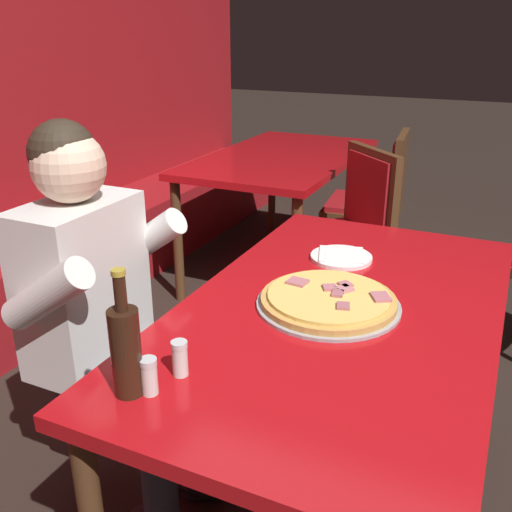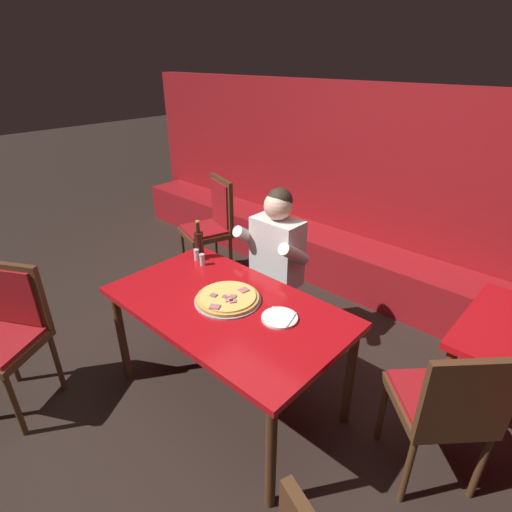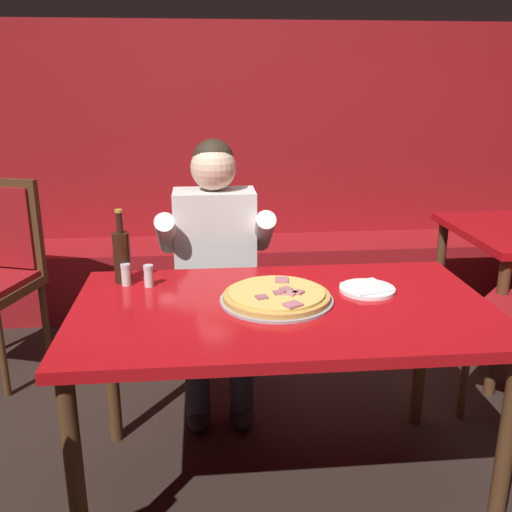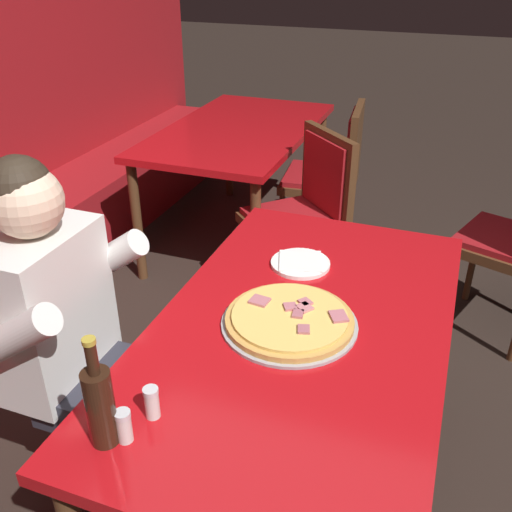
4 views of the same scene
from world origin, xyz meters
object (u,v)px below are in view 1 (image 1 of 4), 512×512
object	(u,v)px
shaker_parmesan	(149,378)
beer_bottle	(126,348)
shaker_oregano	(180,360)
plate_white_paper	(341,257)
background_dining_table	(282,167)
main_dining_table	(340,330)
dining_chair_by_booth	(376,197)
diner_seated_blue_shirt	(108,312)
dining_chair_near_right	(347,226)
pizza	(329,300)

from	to	relation	value
shaker_parmesan	beer_bottle	bearing A→B (deg)	111.06
shaker_oregano	plate_white_paper	bearing A→B (deg)	-8.87
plate_white_paper	background_dining_table	xyz separation A→B (m)	(1.49, 0.83, -0.09)
main_dining_table	shaker_parmesan	distance (m)	0.64
dining_chair_by_booth	shaker_parmesan	bearing A→B (deg)	-177.99
shaker_oregano	shaker_parmesan	bearing A→B (deg)	166.08
main_dining_table	beer_bottle	world-z (taller)	beer_bottle
shaker_oregano	background_dining_table	bearing A→B (deg)	16.88
diner_seated_blue_shirt	background_dining_table	size ratio (longest dim) A/B	0.87
dining_chair_by_booth	background_dining_table	distance (m)	0.61
plate_white_paper	beer_bottle	xyz separation A→B (m)	(-0.93, 0.19, 0.10)
dining_chair_near_right	background_dining_table	distance (m)	0.85
plate_white_paper	shaker_parmesan	bearing A→B (deg)	170.63
shaker_oregano	background_dining_table	xyz separation A→B (m)	(2.32, 0.70, -0.12)
main_dining_table	dining_chair_by_booth	xyz separation A→B (m)	(1.85, 0.34, -0.13)
plate_white_paper	shaker_oregano	world-z (taller)	shaker_oregano
main_dining_table	diner_seated_blue_shirt	distance (m)	0.70
beer_bottle	shaker_oregano	bearing A→B (deg)	-31.54
pizza	diner_seated_blue_shirt	xyz separation A→B (m)	(-0.20, 0.63, -0.08)
beer_bottle	background_dining_table	bearing A→B (deg)	14.77
main_dining_table	dining_chair_near_right	size ratio (longest dim) A/B	1.56
beer_bottle	main_dining_table	bearing A→B (deg)	-26.47
shaker_parmesan	dining_chair_by_booth	bearing A→B (deg)	2.01
main_dining_table	background_dining_table	bearing A→B (deg)	27.09
plate_white_paper	dining_chair_by_booth	size ratio (longest dim) A/B	0.22
pizza	shaker_oregano	xyz separation A→B (m)	(-0.47, 0.20, 0.02)
diner_seated_blue_shirt	dining_chair_by_booth	distance (m)	2.10
pizza	background_dining_table	world-z (taller)	pizza
background_dining_table	shaker_oregano	bearing A→B (deg)	-163.12
beer_bottle	dining_chair_near_right	world-z (taller)	beer_bottle
pizza	shaker_parmesan	distance (m)	0.60
diner_seated_blue_shirt	dining_chair_by_booth	bearing A→B (deg)	-8.78
plate_white_paper	shaker_oregano	distance (m)	0.84
pizza	shaker_parmesan	size ratio (longest dim) A/B	4.77
dining_chair_near_right	dining_chair_by_booth	distance (m)	0.62
main_dining_table	pizza	distance (m)	0.10
main_dining_table	shaker_parmesan	size ratio (longest dim) A/B	17.31
shaker_oregano	dining_chair_by_booth	bearing A→B (deg)	2.63
main_dining_table	dining_chair_by_booth	world-z (taller)	dining_chair_by_booth
main_dining_table	diner_seated_blue_shirt	size ratio (longest dim) A/B	1.17
main_dining_table	shaker_oregano	size ratio (longest dim) A/B	17.31
main_dining_table	diner_seated_blue_shirt	xyz separation A→B (m)	(-0.22, 0.66, 0.02)
plate_white_paper	dining_chair_near_right	size ratio (longest dim) A/B	0.22
shaker_parmesan	background_dining_table	world-z (taller)	shaker_parmesan
plate_white_paper	beer_bottle	world-z (taller)	beer_bottle
shaker_parmesan	diner_seated_blue_shirt	xyz separation A→B (m)	(0.36, 0.41, -0.10)
background_dining_table	diner_seated_blue_shirt	bearing A→B (deg)	-172.35
pizza	plate_white_paper	size ratio (longest dim) A/B	1.95
dining_chair_by_booth	background_dining_table	bearing A→B (deg)	92.54
pizza	shaker_parmesan	xyz separation A→B (m)	(-0.56, 0.22, 0.02)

